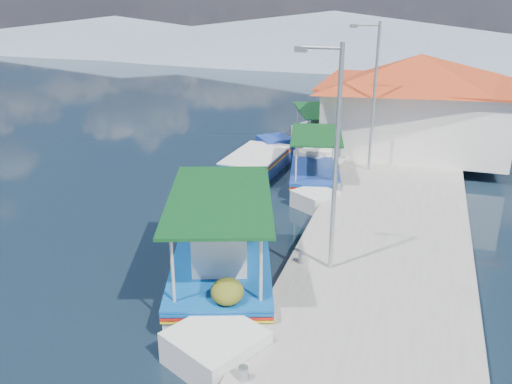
% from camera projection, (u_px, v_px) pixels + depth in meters
% --- Properties ---
extents(ground, '(160.00, 160.00, 0.00)m').
position_uv_depth(ground, '(147.00, 293.00, 14.41)').
color(ground, black).
rests_on(ground, ground).
extents(quay, '(5.00, 44.00, 0.50)m').
position_uv_depth(quay, '(390.00, 224.00, 17.98)').
color(quay, '#A4A099').
rests_on(quay, ground).
extents(bollards, '(0.20, 17.20, 0.30)m').
position_uv_depth(bollards, '(324.00, 214.00, 17.77)').
color(bollards, '#A5A8AD').
rests_on(bollards, quay).
extents(main_caique, '(4.47, 8.50, 2.96)m').
position_uv_depth(main_caique, '(224.00, 267.00, 14.58)').
color(main_caique, white).
rests_on(main_caique, ground).
extents(caique_green_canopy, '(2.85, 6.45, 2.46)m').
position_uv_depth(caique_green_canopy, '(316.00, 177.00, 22.14)').
color(caique_green_canopy, white).
rests_on(caique_green_canopy, ground).
extents(caique_blue_hull, '(2.31, 6.99, 1.25)m').
position_uv_depth(caique_blue_hull, '(257.00, 164.00, 23.93)').
color(caique_blue_hull, navy).
rests_on(caique_blue_hull, ground).
extents(caique_far, '(3.80, 6.54, 2.48)m').
position_uv_depth(caique_far, '(320.00, 145.00, 26.39)').
color(caique_far, white).
rests_on(caique_far, ground).
extents(harbor_building, '(10.49, 10.49, 4.40)m').
position_uv_depth(harbor_building, '(417.00, 100.00, 25.00)').
color(harbor_building, white).
rests_on(harbor_building, quay).
extents(lamp_post_near, '(1.21, 0.14, 6.00)m').
position_uv_depth(lamp_post_near, '(333.00, 150.00, 13.53)').
color(lamp_post_near, '#A5A8AD').
rests_on(lamp_post_near, quay).
extents(lamp_post_far, '(1.21, 0.14, 6.00)m').
position_uv_depth(lamp_post_far, '(372.00, 90.00, 21.54)').
color(lamp_post_far, '#A5A8AD').
rests_on(lamp_post_far, quay).
extents(mountain_ridge, '(171.40, 96.00, 5.50)m').
position_uv_depth(mountain_ridge, '(432.00, 41.00, 61.66)').
color(mountain_ridge, gray).
rests_on(mountain_ridge, ground).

